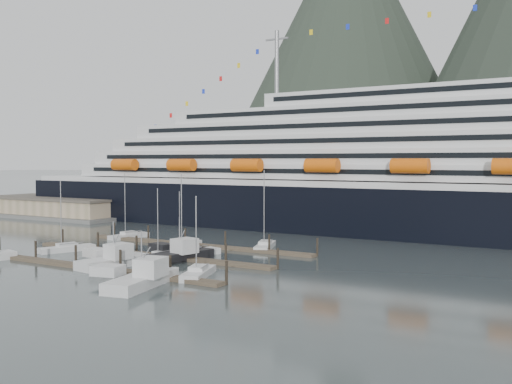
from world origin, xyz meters
TOP-DOWN VIEW (x-y plane):
  - ground at (0.00, 0.00)m, footprint 1600.00×1600.00m
  - cruise_ship at (30.03, 54.94)m, footprint 210.00×30.40m
  - warehouse at (-72.00, 42.00)m, footprint 46.00×20.00m
  - dock_near at (-4.93, -9.95)m, footprint 48.18×2.28m
  - dock_mid at (-4.93, 3.05)m, footprint 48.18×2.28m
  - dock_far at (-4.93, 16.05)m, footprint 48.18×2.28m
  - sailboat_b at (-19.75, -0.38)m, footprint 5.35×9.68m
  - sailboat_c at (-0.83, 2.08)m, footprint 3.00×8.28m
  - sailboat_d at (1.23, 6.02)m, footprint 5.88×11.86m
  - sailboat_e at (-23.04, 18.12)m, footprint 3.30×9.12m
  - sailboat_f at (-6.61, 14.62)m, footprint 3.08×7.99m
  - sailboat_g at (7.47, 19.99)m, footprint 5.71×9.91m
  - sailboat_h at (12.91, -6.65)m, footprint 5.54×9.22m
  - trawler_b at (-2.49, -6.81)m, footprint 8.88×11.63m
  - trawler_d at (10.37, -15.03)m, footprint 10.00×13.24m
  - trawler_e at (2.29, 2.51)m, footprint 9.06×11.87m

SIDE VIEW (x-z plane):
  - ground at x=0.00m, z-range 0.00..0.00m
  - dock_near at x=-4.93m, z-range -1.29..1.91m
  - dock_mid at x=-4.93m, z-range -1.29..1.91m
  - dock_far at x=-4.93m, z-range -1.29..1.91m
  - sailboat_f at x=-6.61m, z-range -4.79..5.57m
  - sailboat_c at x=-0.83m, z-range -5.37..6.15m
  - sailboat_h at x=12.91m, z-range -5.24..6.05m
  - sailboat_b at x=-19.75m, z-range -5.88..6.70m
  - sailboat_e at x=-23.04m, z-range -6.24..7.05m
  - sailboat_g at x=7.47m, z-range -6.72..7.55m
  - sailboat_d at x=1.23m, z-range -6.49..7.33m
  - trawler_b at x=-2.49m, z-range -2.73..4.58m
  - trawler_e at x=2.29m, z-range -2.78..4.64m
  - trawler_d at x=10.37m, z-range -2.85..4.75m
  - warehouse at x=-72.00m, z-range -0.65..5.15m
  - cruise_ship at x=30.03m, z-range -13.11..37.19m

